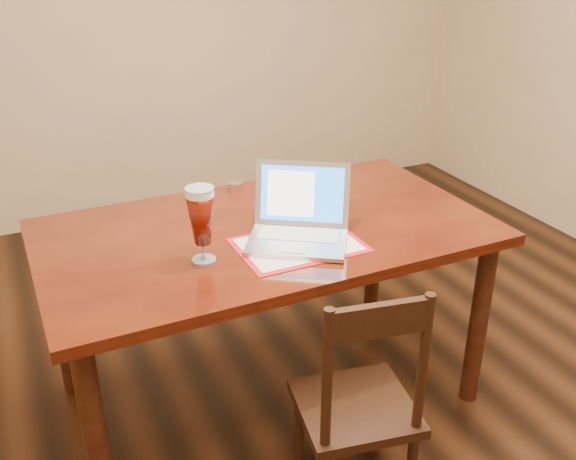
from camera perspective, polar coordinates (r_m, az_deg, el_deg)
name	(u,v)px	position (r m, az deg, el deg)	size (l,w,h in m)	color
ground	(341,419)	(2.83, 4.74, -16.38)	(5.00, 5.00, 0.00)	black
dining_table	(266,249)	(2.54, -1.95, -1.67)	(1.75, 1.00, 1.09)	#531C0B
dining_chair	(359,407)	(2.24, 6.32, -15.34)	(0.44, 0.43, 0.91)	black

